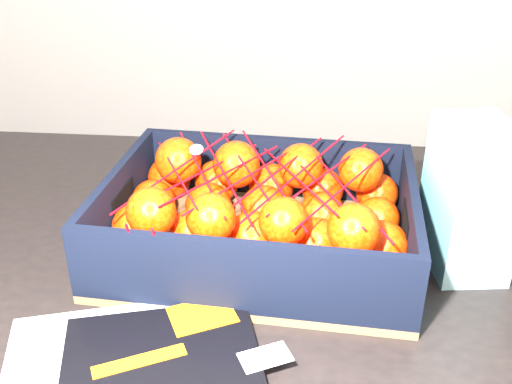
# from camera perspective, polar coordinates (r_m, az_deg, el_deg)

# --- Properties ---
(table) EXTENTS (1.25, 0.88, 0.75)m
(table) POSITION_cam_1_polar(r_m,az_deg,el_deg) (0.92, -4.58, -10.61)
(table) COLOR black
(table) RESTS_ON ground
(produce_crate) EXTENTS (0.42, 0.32, 0.11)m
(produce_crate) POSITION_cam_1_polar(r_m,az_deg,el_deg) (0.83, 0.33, -3.71)
(produce_crate) COLOR brown
(produce_crate) RESTS_ON table
(clementine_heap) EXTENTS (0.40, 0.30, 0.12)m
(clementine_heap) POSITION_cam_1_polar(r_m,az_deg,el_deg) (0.82, -0.02, -1.97)
(clementine_heap) COLOR #F13005
(clementine_heap) RESTS_ON produce_crate
(mesh_net) EXTENTS (0.35, 0.28, 0.10)m
(mesh_net) POSITION_cam_1_polar(r_m,az_deg,el_deg) (0.79, -0.21, 1.18)
(mesh_net) COLOR red
(mesh_net) RESTS_ON clementine_heap
(retail_carton) EXTENTS (0.11, 0.15, 0.20)m
(retail_carton) POSITION_cam_1_polar(r_m,az_deg,el_deg) (0.83, 19.99, -0.49)
(retail_carton) COLOR white
(retail_carton) RESTS_ON table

